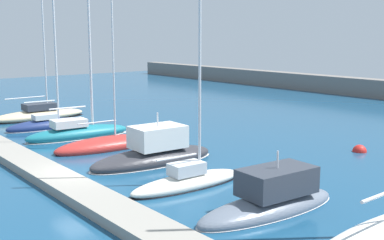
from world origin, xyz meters
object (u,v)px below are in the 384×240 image
(sailboat_ivory_sixth, at_px, (188,179))
(sailboat_navy_second, at_px, (49,124))
(sailboat_teal_third, at_px, (78,131))
(sailboat_red_fourth, at_px, (108,144))
(mooring_buoy_red, at_px, (360,152))
(sailboat_sand_nearest, at_px, (39,114))
(motorboat_slate_seventh, at_px, (271,201))
(motorboat_charcoal_fifth, at_px, (154,154))

(sailboat_ivory_sixth, bearing_deg, sailboat_navy_second, 89.50)
(sailboat_teal_third, bearing_deg, sailboat_navy_second, 96.20)
(sailboat_ivory_sixth, bearing_deg, sailboat_red_fourth, 85.70)
(sailboat_navy_second, height_order, sailboat_teal_third, sailboat_teal_third)
(mooring_buoy_red, bearing_deg, sailboat_ivory_sixth, -94.72)
(sailboat_sand_nearest, distance_m, sailboat_navy_second, 4.78)
(sailboat_sand_nearest, distance_m, sailboat_red_fourth, 13.47)
(sailboat_sand_nearest, height_order, motorboat_slate_seventh, sailboat_sand_nearest)
(sailboat_navy_second, xyz_separation_m, motorboat_slate_seventh, (22.94, -0.07, 0.05))
(sailboat_teal_third, bearing_deg, motorboat_charcoal_fifth, -83.57)
(motorboat_charcoal_fifth, bearing_deg, sailboat_teal_third, 95.02)
(sailboat_teal_third, bearing_deg, sailboat_red_fourth, -84.53)
(sailboat_teal_third, relative_size, sailboat_ivory_sixth, 1.06)
(sailboat_navy_second, relative_size, mooring_buoy_red, 14.72)
(sailboat_teal_third, relative_size, sailboat_red_fourth, 0.94)
(sailboat_navy_second, relative_size, motorboat_slate_seventh, 1.76)
(motorboat_charcoal_fifth, height_order, mooring_buoy_red, motorboat_charcoal_fifth)
(sailboat_navy_second, height_order, motorboat_slate_seventh, sailboat_navy_second)
(sailboat_navy_second, height_order, motorboat_charcoal_fifth, sailboat_navy_second)
(sailboat_navy_second, bearing_deg, sailboat_ivory_sixth, -89.29)
(sailboat_red_fourth, xyz_separation_m, motorboat_slate_seventh, (14.17, -0.35, 0.18))
(sailboat_teal_third, relative_size, motorboat_charcoal_fifth, 1.87)
(sailboat_sand_nearest, xyz_separation_m, sailboat_teal_third, (9.29, -0.84, 0.06))
(motorboat_slate_seventh, height_order, mooring_buoy_red, motorboat_slate_seventh)
(motorboat_charcoal_fifth, distance_m, motorboat_slate_seventh, 9.39)
(sailboat_teal_third, distance_m, motorboat_slate_seventh, 18.33)
(sailboat_red_fourth, distance_m, mooring_buoy_red, 15.72)
(sailboat_sand_nearest, bearing_deg, motorboat_slate_seventh, -92.81)
(sailboat_sand_nearest, xyz_separation_m, motorboat_slate_seventh, (27.62, -1.08, 0.00))
(sailboat_ivory_sixth, height_order, motorboat_slate_seventh, sailboat_ivory_sixth)
(motorboat_slate_seventh, bearing_deg, sailboat_ivory_sixth, 101.45)
(sailboat_ivory_sixth, xyz_separation_m, mooring_buoy_red, (1.05, 12.68, -0.37))
(sailboat_ivory_sixth, bearing_deg, motorboat_slate_seventh, -80.23)
(sailboat_navy_second, relative_size, motorboat_charcoal_fifth, 1.63)
(sailboat_red_fourth, height_order, mooring_buoy_red, sailboat_red_fourth)
(sailboat_navy_second, distance_m, sailboat_teal_third, 4.62)
(sailboat_ivory_sixth, xyz_separation_m, motorboat_slate_seventh, (4.69, 0.66, 0.05))
(sailboat_ivory_sixth, relative_size, motorboat_slate_seventh, 1.90)
(sailboat_sand_nearest, bearing_deg, sailboat_ivory_sixth, -94.91)
(sailboat_sand_nearest, relative_size, motorboat_slate_seventh, 2.43)
(sailboat_red_fourth, bearing_deg, sailboat_navy_second, 95.09)
(sailboat_sand_nearest, height_order, mooring_buoy_red, sailboat_sand_nearest)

